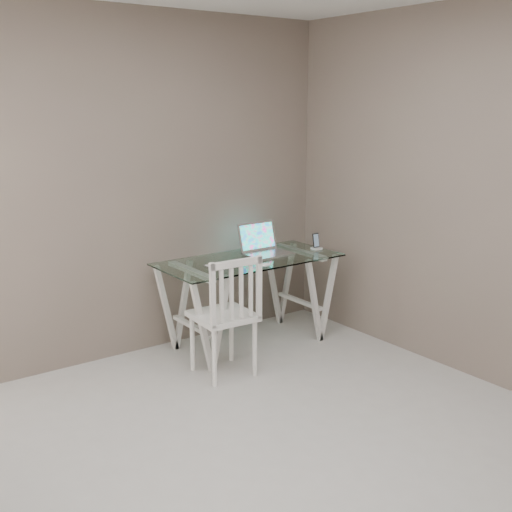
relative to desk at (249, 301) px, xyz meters
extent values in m
plane|color=#B7B5B0|center=(-1.02, -1.81, -0.38)|extent=(4.50, 4.50, 0.00)
cube|color=#726359|center=(-1.02, 0.44, 0.97)|extent=(4.00, 0.02, 2.70)
cube|color=silver|center=(0.00, 0.00, 0.36)|extent=(1.50, 0.70, 0.01)
cube|color=silver|center=(-0.55, 0.00, -0.02)|extent=(0.24, 0.62, 0.72)
cube|color=silver|center=(0.55, 0.00, -0.02)|extent=(0.24, 0.62, 0.72)
cube|color=white|center=(-0.49, -0.35, 0.07)|extent=(0.45, 0.45, 0.04)
cylinder|color=white|center=(-0.68, -0.52, -0.17)|extent=(0.04, 0.04, 0.43)
cylinder|color=white|center=(-0.33, -0.54, -0.17)|extent=(0.04, 0.04, 0.43)
cylinder|color=white|center=(-0.66, -0.17, -0.17)|extent=(0.04, 0.04, 0.43)
cylinder|color=white|center=(-0.31, -0.19, -0.17)|extent=(0.04, 0.04, 0.43)
cube|color=white|center=(-0.51, -0.55, 0.31)|extent=(0.42, 0.06, 0.47)
cube|color=silver|center=(0.21, 0.01, 0.37)|extent=(0.37, 0.26, 0.02)
cube|color=#19D899|center=(0.21, 0.17, 0.50)|extent=(0.37, 0.08, 0.24)
cube|color=silver|center=(-0.29, -0.04, 0.37)|extent=(0.28, 0.12, 0.01)
ellipsoid|color=white|center=(-0.05, -0.29, 0.38)|extent=(0.10, 0.06, 0.03)
cube|color=white|center=(0.68, -0.06, 0.37)|extent=(0.08, 0.08, 0.02)
cube|color=black|center=(0.68, -0.05, 0.44)|extent=(0.06, 0.03, 0.12)
camera|label=1|loc=(-2.96, -4.14, 1.62)|focal=45.00mm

